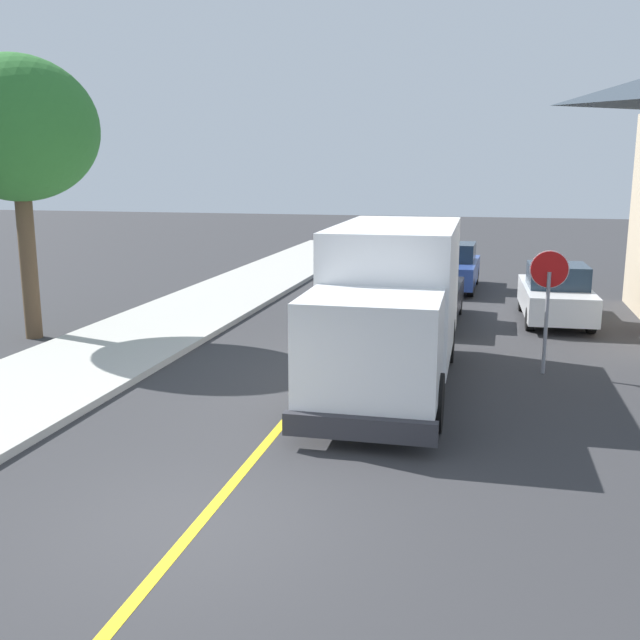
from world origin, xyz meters
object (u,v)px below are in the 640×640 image
Objects in this scene: stop_sign at (548,288)px; parked_van_across at (556,294)px; parked_car_near at (427,295)px; box_truck at (392,299)px; street_tree_near at (17,130)px; parked_car_mid at (452,268)px.

parked_van_across is at bearing 83.62° from stop_sign.
parked_car_near is at bearing -165.82° from parked_van_across.
stop_sign reaches higher than parked_car_near.
box_truck reaches higher than parked_car_near.
parked_van_across is at bearing 21.64° from street_tree_near.
stop_sign is at bearing -96.38° from parked_van_across.
box_truck is at bearing -117.33° from parked_van_across.
box_truck is 2.72× the size of stop_sign.
street_tree_near reaches higher than box_truck.
parked_car_near is at bearing -93.13° from parked_car_mid.
parked_car_mid is 6.05m from parked_van_across.
stop_sign is (2.94, -4.78, 1.06)m from parked_car_near.
parked_car_mid is 0.63× the size of street_tree_near.
stop_sign is (3.10, 1.55, 0.09)m from box_truck.
parked_van_across is 5.81m from stop_sign.
street_tree_near is at bearing -155.80° from parked_car_near.
parked_car_mid is at bearing 122.42° from parked_van_across.
parked_car_near is at bearing 121.58° from stop_sign.
box_truck is 1.02× the size of street_tree_near.
street_tree_near reaches higher than parked_van_across.
street_tree_near is (-10.10, -10.40, 4.46)m from parked_car_mid.
parked_car_mid is at bearing 86.87° from parked_car_near.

